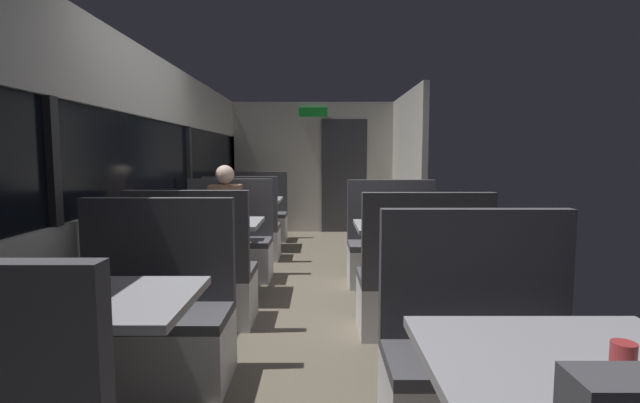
# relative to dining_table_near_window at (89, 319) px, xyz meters

# --- Properties ---
(ground_plane) EXTENTS (3.30, 9.20, 0.02)m
(ground_plane) POSITION_rel_dining_table_near_window_xyz_m (0.89, 2.09, -0.65)
(ground_plane) COLOR #665B4C
(carriage_window_panel_left) EXTENTS (0.09, 8.48, 2.30)m
(carriage_window_panel_left) POSITION_rel_dining_table_near_window_xyz_m (-0.56, 2.09, 0.47)
(carriage_window_panel_left) COLOR beige
(carriage_window_panel_left) RESTS_ON ground_plane
(carriage_end_bulkhead) EXTENTS (2.90, 0.11, 2.30)m
(carriage_end_bulkhead) POSITION_rel_dining_table_near_window_xyz_m (0.95, 6.28, 0.50)
(carriage_end_bulkhead) COLOR beige
(carriage_end_bulkhead) RESTS_ON ground_plane
(carriage_aisle_panel_right) EXTENTS (0.08, 2.40, 2.30)m
(carriage_aisle_panel_right) POSITION_rel_dining_table_near_window_xyz_m (2.34, 5.09, 0.51)
(carriage_aisle_panel_right) COLOR beige
(carriage_aisle_panel_right) RESTS_ON ground_plane
(dining_table_near_window) EXTENTS (0.90, 0.70, 0.74)m
(dining_table_near_window) POSITION_rel_dining_table_near_window_xyz_m (0.00, 0.00, 0.00)
(dining_table_near_window) COLOR #9E9EA3
(dining_table_near_window) RESTS_ON ground_plane
(bench_near_window_facing_entry) EXTENTS (0.95, 0.50, 1.10)m
(bench_near_window_facing_entry) POSITION_rel_dining_table_near_window_xyz_m (0.00, 0.70, -0.31)
(bench_near_window_facing_entry) COLOR silver
(bench_near_window_facing_entry) RESTS_ON ground_plane
(dining_table_mid_window) EXTENTS (0.90, 0.70, 0.74)m
(dining_table_mid_window) POSITION_rel_dining_table_near_window_xyz_m (0.00, 2.36, 0.00)
(dining_table_mid_window) COLOR #9E9EA3
(dining_table_mid_window) RESTS_ON ground_plane
(bench_mid_window_facing_end) EXTENTS (0.95, 0.50, 1.10)m
(bench_mid_window_facing_end) POSITION_rel_dining_table_near_window_xyz_m (0.00, 1.66, -0.31)
(bench_mid_window_facing_end) COLOR silver
(bench_mid_window_facing_end) RESTS_ON ground_plane
(bench_mid_window_facing_entry) EXTENTS (0.95, 0.50, 1.10)m
(bench_mid_window_facing_entry) POSITION_rel_dining_table_near_window_xyz_m (0.00, 3.06, -0.31)
(bench_mid_window_facing_entry) COLOR silver
(bench_mid_window_facing_entry) RESTS_ON ground_plane
(dining_table_far_window) EXTENTS (0.90, 0.70, 0.74)m
(dining_table_far_window) POSITION_rel_dining_table_near_window_xyz_m (0.00, 4.72, 0.00)
(dining_table_far_window) COLOR #9E9EA3
(dining_table_far_window) RESTS_ON ground_plane
(bench_far_window_facing_end) EXTENTS (0.95, 0.50, 1.10)m
(bench_far_window_facing_end) POSITION_rel_dining_table_near_window_xyz_m (0.00, 4.02, -0.31)
(bench_far_window_facing_end) COLOR silver
(bench_far_window_facing_end) RESTS_ON ground_plane
(bench_far_window_facing_entry) EXTENTS (0.95, 0.50, 1.10)m
(bench_far_window_facing_entry) POSITION_rel_dining_table_near_window_xyz_m (0.00, 5.41, -0.31)
(bench_far_window_facing_entry) COLOR silver
(bench_far_window_facing_entry) RESTS_ON ground_plane
(dining_table_front_aisle) EXTENTS (0.90, 0.70, 0.74)m
(dining_table_front_aisle) POSITION_rel_dining_table_near_window_xyz_m (1.79, -0.60, 0.00)
(dining_table_front_aisle) COLOR #9E9EA3
(dining_table_front_aisle) RESTS_ON ground_plane
(bench_front_aisle_facing_entry) EXTENTS (0.95, 0.50, 1.10)m
(bench_front_aisle_facing_entry) POSITION_rel_dining_table_near_window_xyz_m (1.79, 0.10, -0.31)
(bench_front_aisle_facing_entry) COLOR silver
(bench_front_aisle_facing_entry) RESTS_ON ground_plane
(dining_table_rear_aisle) EXTENTS (0.90, 0.70, 0.74)m
(dining_table_rear_aisle) POSITION_rel_dining_table_near_window_xyz_m (1.79, 2.16, 0.00)
(dining_table_rear_aisle) COLOR #9E9EA3
(dining_table_rear_aisle) RESTS_ON ground_plane
(bench_rear_aisle_facing_end) EXTENTS (0.95, 0.50, 1.10)m
(bench_rear_aisle_facing_end) POSITION_rel_dining_table_near_window_xyz_m (1.79, 1.46, -0.31)
(bench_rear_aisle_facing_end) COLOR silver
(bench_rear_aisle_facing_end) RESTS_ON ground_plane
(bench_rear_aisle_facing_entry) EXTENTS (0.95, 0.50, 1.10)m
(bench_rear_aisle_facing_entry) POSITION_rel_dining_table_near_window_xyz_m (1.79, 2.86, -0.31)
(bench_rear_aisle_facing_entry) COLOR silver
(bench_rear_aisle_facing_entry) RESTS_ON ground_plane
(seated_passenger) EXTENTS (0.47, 0.55, 1.26)m
(seated_passenger) POSITION_rel_dining_table_near_window_xyz_m (0.00, 2.98, -0.10)
(seated_passenger) COLOR #26262D
(seated_passenger) RESTS_ON ground_plane
(coffee_cup_primary) EXTENTS (0.07, 0.07, 0.09)m
(coffee_cup_primary) POSITION_rel_dining_table_near_window_xyz_m (1.88, -0.72, 0.15)
(coffee_cup_primary) COLOR #B23333
(coffee_cup_primary) RESTS_ON dining_table_front_aisle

